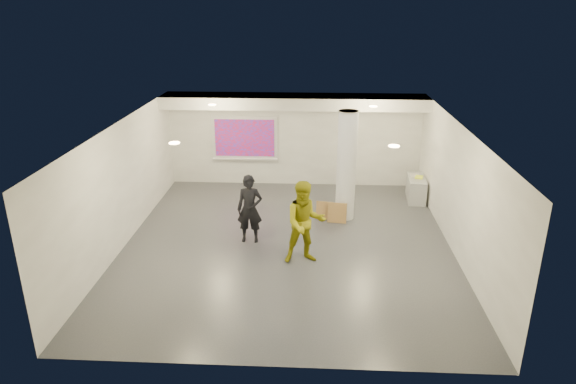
# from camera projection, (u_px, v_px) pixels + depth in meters

# --- Properties ---
(floor) EXTENTS (8.00, 9.00, 0.01)m
(floor) POSITION_uv_depth(u_px,v_px,m) (287.00, 245.00, 12.69)
(floor) COLOR #37393F
(floor) RESTS_ON ground
(ceiling) EXTENTS (8.00, 9.00, 0.01)m
(ceiling) POSITION_uv_depth(u_px,v_px,m) (287.00, 126.00, 11.63)
(ceiling) COLOR silver
(ceiling) RESTS_ON floor
(wall_back) EXTENTS (8.00, 0.01, 3.00)m
(wall_back) POSITION_uv_depth(u_px,v_px,m) (295.00, 140.00, 16.37)
(wall_back) COLOR beige
(wall_back) RESTS_ON floor
(wall_front) EXTENTS (8.00, 0.01, 3.00)m
(wall_front) POSITION_uv_depth(u_px,v_px,m) (271.00, 288.00, 7.96)
(wall_front) COLOR beige
(wall_front) RESTS_ON floor
(wall_left) EXTENTS (0.01, 9.00, 3.00)m
(wall_left) POSITION_uv_depth(u_px,v_px,m) (122.00, 185.00, 12.36)
(wall_left) COLOR beige
(wall_left) RESTS_ON floor
(wall_right) EXTENTS (0.01, 9.00, 3.00)m
(wall_right) POSITION_uv_depth(u_px,v_px,m) (458.00, 191.00, 11.96)
(wall_right) COLOR beige
(wall_right) RESTS_ON floor
(soffit_band) EXTENTS (8.00, 1.10, 0.36)m
(soffit_band) POSITION_uv_depth(u_px,v_px,m) (294.00, 102.00, 15.39)
(soffit_band) COLOR silver
(soffit_band) RESTS_ON ceiling
(downlight_nw) EXTENTS (0.22, 0.22, 0.02)m
(downlight_nw) POSITION_uv_depth(u_px,v_px,m) (212.00, 105.00, 14.08)
(downlight_nw) COLOR #FFCE92
(downlight_nw) RESTS_ON ceiling
(downlight_ne) EXTENTS (0.22, 0.22, 0.02)m
(downlight_ne) POSITION_uv_depth(u_px,v_px,m) (373.00, 106.00, 13.87)
(downlight_ne) COLOR #FFCE92
(downlight_ne) RESTS_ON ceiling
(downlight_sw) EXTENTS (0.22, 0.22, 0.02)m
(downlight_sw) POSITION_uv_depth(u_px,v_px,m) (174.00, 143.00, 10.34)
(downlight_sw) COLOR #FFCE92
(downlight_sw) RESTS_ON ceiling
(downlight_se) EXTENTS (0.22, 0.22, 0.02)m
(downlight_se) POSITION_uv_depth(u_px,v_px,m) (394.00, 146.00, 10.13)
(downlight_se) COLOR #FFCE92
(downlight_se) RESTS_ON ceiling
(column) EXTENTS (0.52, 0.52, 3.00)m
(column) POSITION_uv_depth(u_px,v_px,m) (346.00, 166.00, 13.77)
(column) COLOR silver
(column) RESTS_ON floor
(projection_screen) EXTENTS (2.10, 0.13, 1.42)m
(projection_screen) POSITION_uv_depth(u_px,v_px,m) (245.00, 138.00, 16.39)
(projection_screen) COLOR silver
(projection_screen) RESTS_ON wall_back
(credenza) EXTENTS (0.59, 1.24, 0.70)m
(credenza) POSITION_uv_depth(u_px,v_px,m) (416.00, 188.00, 15.46)
(credenza) COLOR #999C9E
(credenza) RESTS_ON floor
(papers_stack) EXTENTS (0.27, 0.35, 0.02)m
(papers_stack) POSITION_uv_depth(u_px,v_px,m) (415.00, 175.00, 15.49)
(papers_stack) COLOR silver
(papers_stack) RESTS_ON credenza
(postit_pad) EXTENTS (0.30, 0.36, 0.03)m
(postit_pad) POSITION_uv_depth(u_px,v_px,m) (419.00, 177.00, 15.33)
(postit_pad) COLOR #ECFF2A
(postit_pad) RESTS_ON credenza
(cardboard_back) EXTENTS (0.52, 0.19, 0.56)m
(cardboard_back) POSITION_uv_depth(u_px,v_px,m) (337.00, 213.00, 13.87)
(cardboard_back) COLOR olive
(cardboard_back) RESTS_ON floor
(cardboard_front) EXTENTS (0.48, 0.22, 0.50)m
(cardboard_front) POSITION_uv_depth(u_px,v_px,m) (324.00, 210.00, 14.10)
(cardboard_front) COLOR olive
(cardboard_front) RESTS_ON floor
(woman) EXTENTS (0.63, 0.42, 1.72)m
(woman) POSITION_uv_depth(u_px,v_px,m) (250.00, 209.00, 12.61)
(woman) COLOR black
(woman) RESTS_ON floor
(man) EXTENTS (1.07, 0.91, 1.94)m
(man) POSITION_uv_depth(u_px,v_px,m) (305.00, 223.00, 11.58)
(man) COLOR #969111
(man) RESTS_ON floor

